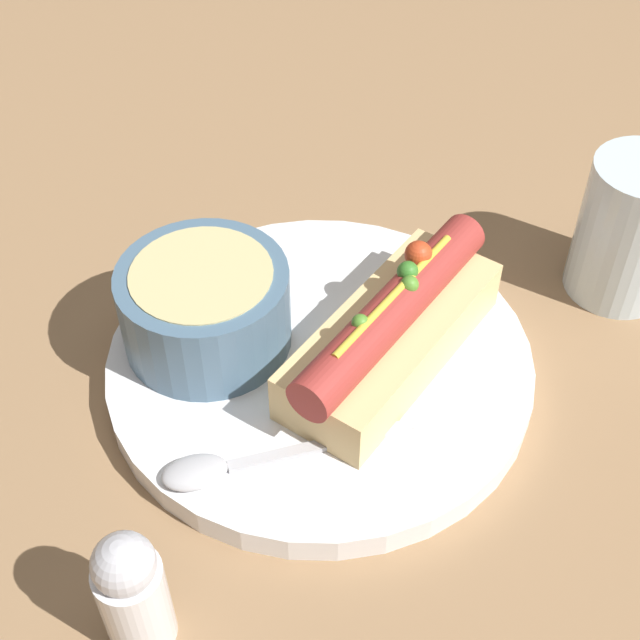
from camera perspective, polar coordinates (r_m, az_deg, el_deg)
ground_plane at (r=0.58m, az=0.00°, el=-3.45°), size 4.00×4.00×0.00m
dinner_plate at (r=0.58m, az=0.00°, el=-2.86°), size 0.27×0.27×0.02m
hot_dog at (r=0.55m, az=4.64°, el=-0.63°), size 0.18×0.08×0.07m
soup_bowl at (r=0.56m, az=-7.39°, el=1.05°), size 0.11×0.11×0.06m
spoon at (r=0.51m, az=-5.70°, el=-9.20°), size 0.12×0.12×0.01m
drinking_glass at (r=0.64m, az=19.25°, el=5.48°), size 0.07×0.07×0.10m
salt_shaker at (r=0.46m, az=-11.92°, el=-16.70°), size 0.03×0.03×0.08m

